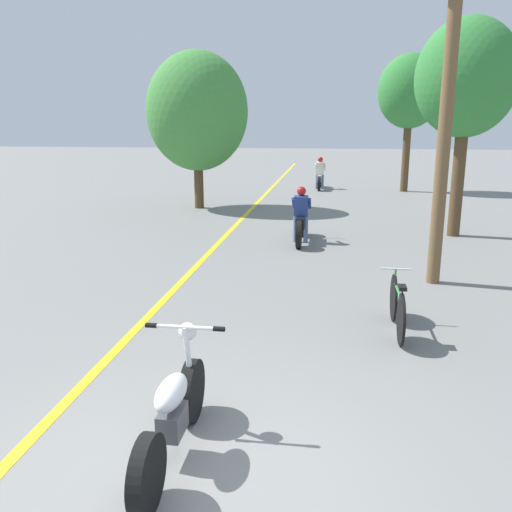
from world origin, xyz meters
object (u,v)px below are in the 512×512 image
at_px(roadside_tree_left, 197,112).
at_px(motorcycle_rider_far, 320,177).
at_px(motorcycle_foreground, 173,413).
at_px(motorcycle_rider_lead, 301,221).
at_px(bicycle_parked, 397,306).
at_px(roadside_tree_right_near, 467,80).
at_px(roadside_tree_right_far, 410,92).
at_px(utility_pole, 446,114).

xyz_separation_m(roadside_tree_left, motorcycle_rider_far, (4.05, 6.25, -2.74)).
distance_m(motorcycle_foreground, motorcycle_rider_lead, 9.24).
bearing_deg(bicycle_parked, roadside_tree_left, 117.09).
relative_size(roadside_tree_right_near, roadside_tree_left, 1.04).
height_order(roadside_tree_right_near, motorcycle_foreground, roadside_tree_right_near).
distance_m(roadside_tree_right_far, motorcycle_rider_far, 5.17).
bearing_deg(motorcycle_rider_lead, roadside_tree_right_far, 70.60).
distance_m(utility_pole, roadside_tree_left, 10.60).
height_order(roadside_tree_right_far, bicycle_parked, roadside_tree_right_far).
height_order(roadside_tree_right_near, roadside_tree_left, roadside_tree_right_near).
relative_size(motorcycle_rider_lead, bicycle_parked, 1.29).
relative_size(roadside_tree_left, motorcycle_rider_far, 2.48).
bearing_deg(bicycle_parked, motorcycle_foreground, -124.53).
bearing_deg(roadside_tree_right_far, utility_pole, -94.68).
height_order(roadside_tree_right_far, motorcycle_foreground, roadside_tree_right_far).
bearing_deg(motorcycle_rider_far, roadside_tree_right_far, -6.47).
relative_size(roadside_tree_right_far, roadside_tree_left, 1.09).
relative_size(utility_pole, motorcycle_rider_far, 2.80).
bearing_deg(roadside_tree_right_near, bicycle_parked, -107.37).
height_order(roadside_tree_right_near, bicycle_parked, roadside_tree_right_near).
distance_m(motorcycle_foreground, motorcycle_rider_far, 20.57).
relative_size(motorcycle_foreground, motorcycle_rider_lead, 0.92).
xyz_separation_m(utility_pole, motorcycle_foreground, (-3.27, -5.99, -2.65)).
bearing_deg(motorcycle_rider_lead, utility_pole, -50.28).
relative_size(roadside_tree_right_far, motorcycle_foreground, 2.89).
bearing_deg(motorcycle_rider_lead, roadside_tree_right_near, 18.60).
height_order(motorcycle_foreground, motorcycle_rider_far, motorcycle_rider_far).
distance_m(roadside_tree_left, motorcycle_foreground, 14.96).
xyz_separation_m(motorcycle_rider_lead, motorcycle_rider_far, (0.18, 11.34, 0.01)).
height_order(motorcycle_rider_far, bicycle_parked, motorcycle_rider_far).
xyz_separation_m(roadside_tree_left, motorcycle_rider_lead, (3.87, -5.09, -2.76)).
relative_size(roadside_tree_left, motorcycle_rider_lead, 2.45).
distance_m(utility_pole, roadside_tree_right_far, 14.25).
height_order(roadside_tree_left, motorcycle_rider_far, roadside_tree_left).
distance_m(roadside_tree_right_far, motorcycle_rider_lead, 12.14).
height_order(utility_pole, roadside_tree_right_far, utility_pole).
relative_size(roadside_tree_right_far, motorcycle_rider_lead, 2.67).
xyz_separation_m(motorcycle_rider_far, bicycle_parked, (1.55, -17.20, -0.16)).
distance_m(roadside_tree_right_near, bicycle_parked, 8.36).
relative_size(utility_pole, bicycle_parked, 3.58).
distance_m(motorcycle_rider_far, bicycle_parked, 17.27).
bearing_deg(roadside_tree_right_far, roadside_tree_right_near, -89.19).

